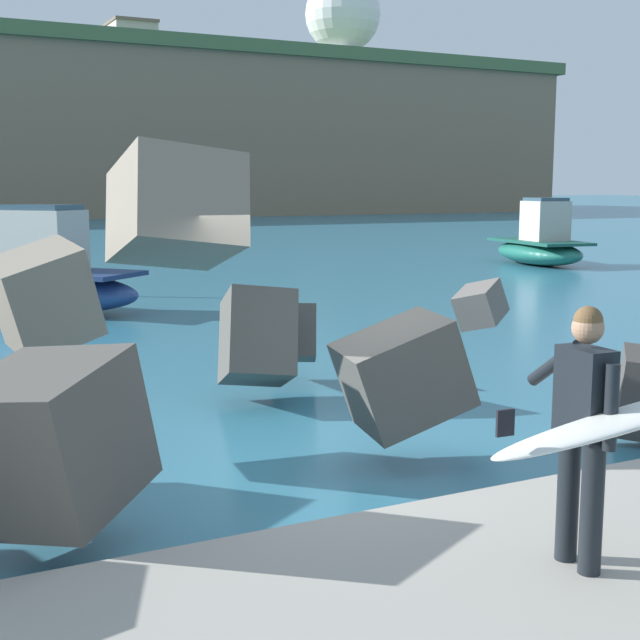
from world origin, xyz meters
The scene contains 8 objects.
ground_plane centered at (0.00, 0.00, 0.00)m, with size 400.00×400.00×0.00m, color #2D6B84.
breakwater_jetty centered at (-2.39, 0.91, 1.07)m, with size 32.72×6.28×3.25m.
surfer_with_board centered at (0.07, -3.44, 1.28)m, with size 2.11×1.21×1.78m.
boat_near_centre centered at (-1.04, 12.66, 0.73)m, with size 5.02×5.46×2.38m.
boat_near_right centered at (16.94, 16.74, 0.72)m, with size 2.82×4.85×2.38m.
headland_bluff centered at (20.11, 87.14, 7.95)m, with size 86.11×39.63×15.85m.
radar_dome centered at (45.40, 85.03, 21.85)m, with size 8.70×8.70×10.90m.
station_building_central centered at (22.02, 91.48, 18.18)m, with size 4.78×8.16×4.64m.
Camera 1 is at (-4.02, -7.55, 2.78)m, focal length 49.14 mm.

